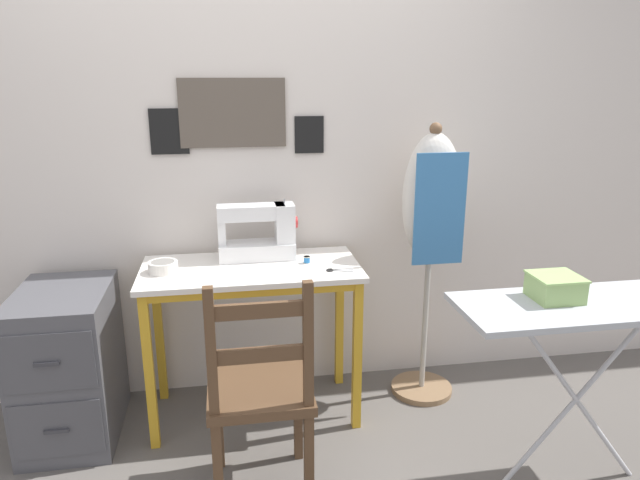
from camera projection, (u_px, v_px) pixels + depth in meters
The scene contains 12 objects.
ground_plane at pixel (259, 441), 2.63m from camera, with size 14.00×14.00×0.00m, color #5B5651.
wall_back at pixel (244, 149), 2.81m from camera, with size 10.00×0.07×2.55m.
sewing_table at pixel (252, 290), 2.68m from camera, with size 1.01×0.50×0.77m.
sewing_machine at pixel (261, 233), 2.74m from camera, with size 0.38×0.15×0.29m.
fabric_bowl at pixel (163, 267), 2.57m from camera, with size 0.13×0.13×0.05m.
scissors at pixel (336, 270), 2.60m from camera, with size 0.13×0.06×0.01m.
thread_spool_near_machine at pixel (307, 260), 2.70m from camera, with size 0.04×0.04×0.03m.
wooden_chair at pixel (260, 393), 2.19m from camera, with size 0.40×0.38×0.94m.
filing_cabinet at pixel (69, 365), 2.60m from camera, with size 0.40×0.57×0.71m.
dress_form at pixel (431, 214), 2.78m from camera, with size 0.32×0.32×1.41m.
ironing_board at pixel (588, 313), 2.15m from camera, with size 1.01×0.38×0.81m.
storage_box at pixel (555, 287), 2.15m from camera, with size 0.18×0.17×0.10m.
Camera 1 is at (-0.10, -2.29, 1.63)m, focal length 32.00 mm.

